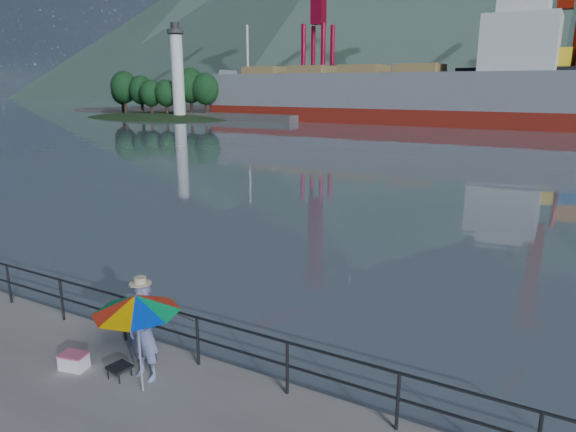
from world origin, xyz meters
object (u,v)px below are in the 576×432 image
object	(u,v)px
fisherman	(144,332)
bulk_carrier	(395,94)
beach_umbrella	(136,304)
cooler_bag	(74,362)

from	to	relation	value
fisherman	bulk_carrier	distance (m)	71.74
beach_umbrella	cooler_bag	bearing A→B (deg)	-176.52
beach_umbrella	bulk_carrier	xyz separation A→B (m)	(-18.10, 69.79, 2.36)
cooler_bag	beach_umbrella	bearing A→B (deg)	-9.11
fisherman	bulk_carrier	world-z (taller)	bulk_carrier
fisherman	cooler_bag	xyz separation A→B (m)	(-1.44, -0.48, -0.78)
cooler_bag	bulk_carrier	xyz separation A→B (m)	(-16.40, 69.89, 3.90)
beach_umbrella	cooler_bag	world-z (taller)	beach_umbrella
beach_umbrella	cooler_bag	xyz separation A→B (m)	(-1.70, -0.10, -1.55)
cooler_bag	bulk_carrier	size ratio (longest dim) A/B	0.01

